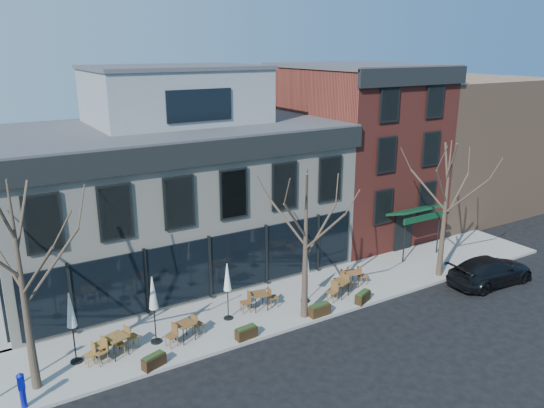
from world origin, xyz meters
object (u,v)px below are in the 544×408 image
parked_sedan (490,271)px  umbrella_0 (71,314)px  call_box (22,389)px  cafe_set_0 (117,343)px

parked_sedan → umbrella_0: size_ratio=1.69×
parked_sedan → call_box: size_ratio=3.66×
parked_sedan → call_box: (-22.74, 1.67, 0.15)m
cafe_set_0 → call_box: bearing=-157.1°
parked_sedan → umbrella_0: bearing=83.0°
call_box → umbrella_0: (2.15, 1.94, 1.39)m
call_box → parked_sedan: bearing=-4.2°
parked_sedan → cafe_set_0: size_ratio=2.49×
cafe_set_0 → umbrella_0: (-1.53, 0.38, 1.59)m
call_box → umbrella_0: size_ratio=0.46×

